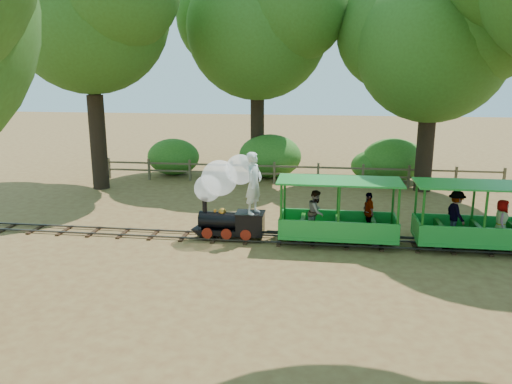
# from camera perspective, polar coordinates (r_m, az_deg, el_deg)

# --- Properties ---
(ground) EXTENTS (90.00, 90.00, 0.00)m
(ground) POSITION_cam_1_polar(r_m,az_deg,el_deg) (15.30, 2.72, -5.65)
(ground) COLOR olive
(ground) RESTS_ON ground
(track) EXTENTS (22.00, 1.00, 0.10)m
(track) POSITION_cam_1_polar(r_m,az_deg,el_deg) (15.28, 2.72, -5.40)
(track) COLOR #3F3D3A
(track) RESTS_ON ground
(locomotive) EXTENTS (2.35, 1.13, 2.79)m
(locomotive) POSITION_cam_1_polar(r_m,az_deg,el_deg) (15.14, -3.19, 0.24)
(locomotive) COLOR black
(locomotive) RESTS_ON ground
(carriage_front) EXTENTS (3.60, 1.47, 1.87)m
(carriage_front) POSITION_cam_1_polar(r_m,az_deg,el_deg) (15.01, 9.26, -2.98)
(carriage_front) COLOR #1E8D2D
(carriage_front) RESTS_ON track
(carriage_rear) EXTENTS (3.60, 1.47, 1.87)m
(carriage_rear) POSITION_cam_1_polar(r_m,az_deg,el_deg) (15.65, 23.70, -3.21)
(carriage_rear) COLOR #1E8D2D
(carriage_rear) RESTS_ON track
(oak_nw) EXTENTS (8.26, 7.27, 10.68)m
(oak_nw) POSITION_cam_1_polar(r_m,az_deg,el_deg) (22.86, -18.64, 19.66)
(oak_nw) COLOR #2D2116
(oak_nw) RESTS_ON ground
(oak_nc) EXTENTS (8.19, 7.20, 10.24)m
(oak_nc) POSITION_cam_1_polar(r_m,az_deg,el_deg) (24.31, 0.11, 18.96)
(oak_nc) COLOR #2D2116
(oak_nc) RESTS_ON ground
(oak_ne) EXTENTS (7.80, 6.86, 9.17)m
(oak_ne) POSITION_cam_1_polar(r_m,az_deg,el_deg) (22.40, 19.54, 16.28)
(oak_ne) COLOR #2D2116
(oak_ne) RESTS_ON ground
(fence) EXTENTS (18.10, 0.10, 1.00)m
(fence) POSITION_cam_1_polar(r_m,az_deg,el_deg) (22.87, 4.61, 2.34)
(fence) COLOR brown
(fence) RESTS_ON ground
(shrub_west) EXTENTS (2.60, 2.00, 1.80)m
(shrub_west) POSITION_cam_1_polar(r_m,az_deg,el_deg) (25.18, -9.42, 3.99)
(shrub_west) COLOR #2D6B1E
(shrub_west) RESTS_ON ground
(shrub_mid_w) EXTENTS (3.03, 2.33, 2.10)m
(shrub_mid_w) POSITION_cam_1_polar(r_m,az_deg,el_deg) (24.17, 1.61, 4.12)
(shrub_mid_w) COLOR #2D6B1E
(shrub_mid_w) RESTS_ON ground
(shrub_mid_e) EXTENTS (2.05, 1.57, 1.42)m
(shrub_mid_e) POSITION_cam_1_polar(r_m,az_deg,el_deg) (24.19, 13.20, 2.95)
(shrub_mid_e) COLOR #2D6B1E
(shrub_mid_e) RESTS_ON ground
(shrub_east) EXTENTS (2.90, 2.23, 2.01)m
(shrub_east) POSITION_cam_1_polar(r_m,az_deg,el_deg) (24.24, 15.39, 3.56)
(shrub_east) COLOR #2D6B1E
(shrub_east) RESTS_ON ground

